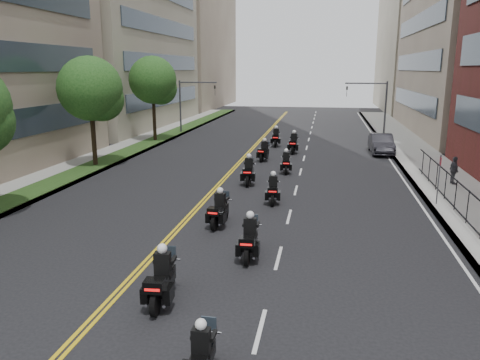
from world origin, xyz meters
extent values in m
cube|color=gray|center=(12.00, 25.00, 0.07)|extent=(4.00, 90.00, 0.15)
cube|color=gray|center=(-12.00, 25.00, 0.07)|extent=(4.00, 90.00, 0.15)
cube|color=#213E16|center=(-11.20, 25.00, 0.17)|extent=(2.00, 90.00, 0.04)
cube|color=#333F4C|center=(13.95, 48.00, 3.50)|extent=(0.12, 24.08, 1.80)
cube|color=#333F4C|center=(13.95, 48.00, 7.50)|extent=(0.12, 24.08, 1.80)
cube|color=#333F4C|center=(13.95, 48.00, 11.50)|extent=(0.12, 24.08, 1.80)
cube|color=gray|center=(21.50, 78.00, 13.00)|extent=(15.00, 28.00, 26.00)
cube|color=#333F4C|center=(-13.95, 48.00, 3.50)|extent=(0.12, 24.08, 1.80)
cube|color=#333F4C|center=(-13.95, 48.00, 7.50)|extent=(0.12, 24.08, 1.80)
cube|color=#333F4C|center=(-13.95, 48.00, 11.50)|extent=(0.12, 24.08, 1.80)
cube|color=gray|center=(-22.00, 78.00, 13.00)|extent=(16.00, 28.00, 26.00)
cylinder|color=black|center=(-11.20, 24.00, 2.55)|extent=(0.32, 0.32, 5.11)
sphere|color=#194918|center=(-11.20, 24.00, 5.47)|extent=(4.40, 4.40, 4.40)
sphere|color=#194918|center=(-10.60, 24.40, 4.75)|extent=(3.08, 3.08, 3.08)
cylinder|color=black|center=(-11.20, 36.00, 2.69)|extent=(0.32, 0.32, 5.39)
sphere|color=#194918|center=(-11.20, 36.00, 5.78)|extent=(4.40, 4.40, 4.40)
sphere|color=#194918|center=(-10.60, 36.40, 5.00)|extent=(3.08, 3.08, 3.08)
cylinder|color=#3F3F44|center=(10.50, 42.00, 2.80)|extent=(0.18, 0.18, 5.60)
cylinder|color=#3F3F44|center=(8.50, 42.00, 5.40)|extent=(4.00, 0.14, 0.14)
imported|color=black|center=(6.70, 42.00, 4.60)|extent=(0.16, 0.20, 1.00)
cylinder|color=#3F3F44|center=(-10.50, 42.00, 2.80)|extent=(0.18, 0.18, 5.60)
cylinder|color=#3F3F44|center=(-8.50, 42.00, 5.40)|extent=(4.00, 0.14, 0.14)
imported|color=black|center=(-6.70, 42.00, 4.60)|extent=(0.16, 0.20, 1.00)
cylinder|color=black|center=(2.21, 3.40, 0.31)|extent=(0.13, 0.62, 0.62)
cube|color=black|center=(2.21, 2.67, 0.56)|extent=(0.40, 1.23, 0.36)
cube|color=black|center=(2.21, 2.71, 1.02)|extent=(0.40, 0.26, 0.56)
sphere|color=white|center=(2.21, 2.72, 1.40)|extent=(0.26, 0.26, 0.26)
cylinder|color=black|center=(0.19, 5.23, 0.37)|extent=(0.21, 0.74, 0.73)
cylinder|color=black|center=(0.06, 6.95, 0.37)|extent=(0.21, 0.74, 0.73)
cube|color=black|center=(0.12, 6.09, 0.67)|extent=(0.56, 1.48, 0.43)
cube|color=silver|center=(0.12, 6.15, 0.42)|extent=(0.45, 0.62, 0.32)
cube|color=black|center=(0.19, 5.23, 0.92)|extent=(0.59, 0.49, 0.34)
cube|color=red|center=(0.21, 5.01, 0.90)|extent=(0.43, 0.07, 0.08)
cube|color=black|center=(0.12, 6.15, 1.20)|extent=(0.49, 0.34, 0.67)
sphere|color=white|center=(0.12, 6.16, 1.66)|extent=(0.31, 0.31, 0.31)
cylinder|color=black|center=(2.16, 9.10, 0.35)|extent=(0.17, 0.71, 0.71)
cylinder|color=black|center=(2.11, 10.77, 0.35)|extent=(0.17, 0.71, 0.71)
cube|color=black|center=(2.13, 9.94, 0.64)|extent=(0.48, 1.42, 0.42)
cube|color=silver|center=(2.13, 9.99, 0.41)|extent=(0.41, 0.58, 0.31)
cube|color=black|center=(2.16, 9.10, 0.89)|extent=(0.55, 0.45, 0.33)
cube|color=red|center=(2.17, 8.89, 0.87)|extent=(0.42, 0.05, 0.07)
cube|color=black|center=(2.13, 9.99, 1.16)|extent=(0.47, 0.31, 0.64)
sphere|color=white|center=(2.13, 10.00, 1.60)|extent=(0.30, 0.30, 0.30)
cylinder|color=black|center=(0.18, 12.46, 0.35)|extent=(0.20, 0.70, 0.69)
cylinder|color=black|center=(0.32, 14.09, 0.35)|extent=(0.20, 0.70, 0.69)
cube|color=black|center=(0.25, 13.28, 0.63)|extent=(0.54, 1.41, 0.41)
cube|color=silver|center=(0.25, 13.33, 0.40)|extent=(0.43, 0.59, 0.31)
cube|color=black|center=(0.18, 12.46, 0.88)|extent=(0.56, 0.47, 0.33)
cube|color=red|center=(0.17, 12.25, 0.86)|extent=(0.41, 0.06, 0.07)
cube|color=black|center=(0.25, 13.33, 1.14)|extent=(0.47, 0.32, 0.63)
sphere|color=white|center=(0.25, 13.34, 1.57)|extent=(0.30, 0.30, 0.30)
cylinder|color=black|center=(2.23, 16.57, 0.33)|extent=(0.19, 0.67, 0.67)
cylinder|color=black|center=(2.11, 18.13, 0.33)|extent=(0.19, 0.67, 0.67)
cube|color=black|center=(2.17, 17.35, 0.61)|extent=(0.52, 1.35, 0.39)
cube|color=silver|center=(2.17, 17.40, 0.38)|extent=(0.41, 0.57, 0.29)
cube|color=black|center=(2.23, 16.57, 0.84)|extent=(0.54, 0.45, 0.31)
cube|color=red|center=(2.25, 16.37, 0.82)|extent=(0.39, 0.06, 0.07)
cube|color=black|center=(2.17, 17.40, 1.10)|extent=(0.45, 0.31, 0.61)
sphere|color=white|center=(2.17, 17.41, 1.51)|extent=(0.28, 0.28, 0.28)
cylinder|color=black|center=(0.34, 20.29, 0.37)|extent=(0.21, 0.75, 0.74)
cylinder|color=black|center=(0.20, 22.03, 0.37)|extent=(0.21, 0.75, 0.74)
cube|color=black|center=(0.27, 21.16, 0.68)|extent=(0.57, 1.50, 0.44)
cube|color=silver|center=(0.26, 21.21, 0.43)|extent=(0.46, 0.63, 0.33)
cube|color=black|center=(0.34, 20.29, 0.94)|extent=(0.60, 0.50, 0.35)
cube|color=red|center=(0.35, 20.06, 0.92)|extent=(0.44, 0.07, 0.08)
cube|color=black|center=(0.26, 21.21, 1.22)|extent=(0.50, 0.34, 0.68)
sphere|color=white|center=(0.26, 21.22, 1.68)|extent=(0.32, 0.32, 0.32)
cylinder|color=black|center=(2.30, 23.87, 0.33)|extent=(0.19, 0.66, 0.65)
cylinder|color=black|center=(2.16, 25.40, 0.33)|extent=(0.19, 0.66, 0.65)
cube|color=black|center=(2.23, 24.64, 0.60)|extent=(0.52, 1.33, 0.38)
cube|color=silver|center=(2.23, 24.68, 0.38)|extent=(0.41, 0.56, 0.29)
cube|color=black|center=(2.30, 23.87, 0.83)|extent=(0.53, 0.45, 0.31)
cube|color=red|center=(2.32, 23.67, 0.81)|extent=(0.39, 0.06, 0.07)
cube|color=black|center=(2.23, 24.68, 1.08)|extent=(0.45, 0.31, 0.60)
sphere|color=white|center=(2.23, 24.69, 1.48)|extent=(0.28, 0.28, 0.28)
cylinder|color=black|center=(0.15, 27.83, 0.34)|extent=(0.23, 0.70, 0.68)
cylinder|color=black|center=(0.35, 29.43, 0.34)|extent=(0.23, 0.70, 0.68)
cube|color=black|center=(0.25, 28.63, 0.62)|extent=(0.59, 1.40, 0.40)
cube|color=silver|center=(0.26, 28.68, 0.39)|extent=(0.45, 0.60, 0.30)
cube|color=black|center=(0.15, 27.83, 0.87)|extent=(0.57, 0.49, 0.32)
cube|color=red|center=(0.12, 27.62, 0.85)|extent=(0.40, 0.08, 0.07)
cube|color=black|center=(0.26, 28.68, 1.13)|extent=(0.48, 0.34, 0.62)
sphere|color=white|center=(0.26, 28.69, 1.55)|extent=(0.29, 0.29, 0.29)
cylinder|color=black|center=(2.20, 31.44, 0.38)|extent=(0.17, 0.76, 0.76)
cylinder|color=black|center=(2.24, 33.23, 0.38)|extent=(0.17, 0.76, 0.76)
cube|color=black|center=(2.22, 32.33, 0.69)|extent=(0.50, 1.52, 0.45)
cube|color=silver|center=(2.22, 32.39, 0.44)|extent=(0.44, 0.62, 0.34)
cube|color=black|center=(2.20, 31.44, 0.96)|extent=(0.59, 0.48, 0.36)
cube|color=red|center=(2.20, 31.21, 0.94)|extent=(0.45, 0.04, 0.08)
cube|color=black|center=(2.22, 32.39, 1.25)|extent=(0.50, 0.32, 0.69)
sphere|color=white|center=(2.22, 32.40, 1.72)|extent=(0.32, 0.32, 0.32)
cylinder|color=black|center=(0.46, 34.66, 0.37)|extent=(0.19, 0.75, 0.74)
cylinder|color=black|center=(0.37, 36.41, 0.37)|extent=(0.19, 0.75, 0.74)
cube|color=black|center=(0.42, 35.54, 0.68)|extent=(0.53, 1.49, 0.44)
cube|color=silver|center=(0.41, 35.59, 0.43)|extent=(0.44, 0.62, 0.33)
cube|color=black|center=(0.46, 34.66, 0.94)|extent=(0.59, 0.49, 0.35)
cube|color=red|center=(0.47, 34.44, 0.92)|extent=(0.44, 0.06, 0.08)
cube|color=black|center=(0.41, 35.59, 1.22)|extent=(0.49, 0.33, 0.68)
sphere|color=white|center=(0.41, 35.60, 1.68)|extent=(0.32, 0.32, 0.32)
imported|color=black|center=(9.31, 33.26, 0.80)|extent=(1.77, 4.89, 1.60)
imported|color=#3D3D44|center=(12.29, 22.57, 0.97)|extent=(0.57, 1.02, 1.64)
camera|label=1|loc=(4.68, -6.12, 6.81)|focal=35.00mm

